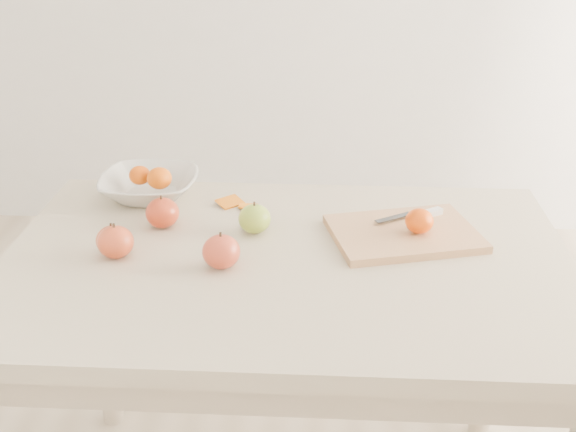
{
  "coord_description": "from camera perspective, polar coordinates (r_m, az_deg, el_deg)",
  "views": [
    {
      "loc": [
        0.08,
        -1.34,
        1.46
      ],
      "look_at": [
        0.0,
        0.05,
        0.82
      ],
      "focal_mm": 45.0,
      "sensor_mm": 36.0,
      "label": 1
    }
  ],
  "objects": [
    {
      "name": "table",
      "position": [
        1.57,
        -0.11,
        -6.39
      ],
      "size": [
        1.2,
        0.8,
        0.75
      ],
      "color": "#C3B193",
      "rests_on": "ground"
    },
    {
      "name": "cutting_board",
      "position": [
        1.61,
        9.14,
        -1.38
      ],
      "size": [
        0.36,
        0.3,
        0.02
      ],
      "primitive_type": "cube",
      "rotation": [
        0.0,
        0.0,
        0.26
      ],
      "color": "tan",
      "rests_on": "table"
    },
    {
      "name": "board_tangerine",
      "position": [
        1.59,
        10.33,
        -0.39
      ],
      "size": [
        0.06,
        0.06,
        0.05
      ],
      "primitive_type": "ellipsoid",
      "color": "#E25707",
      "rests_on": "cutting_board"
    },
    {
      "name": "fruit_bowl",
      "position": [
        1.82,
        -10.88,
        2.33
      ],
      "size": [
        0.24,
        0.24,
        0.06
      ],
      "primitive_type": "imported",
      "color": "silver",
      "rests_on": "table"
    },
    {
      "name": "bowl_tangerine_near",
      "position": [
        1.83,
        -11.64,
        3.18
      ],
      "size": [
        0.05,
        0.05,
        0.05
      ],
      "primitive_type": "ellipsoid",
      "color": "#D33C07",
      "rests_on": "fruit_bowl"
    },
    {
      "name": "bowl_tangerine_far",
      "position": [
        1.79,
        -10.13,
        2.97
      ],
      "size": [
        0.06,
        0.06,
        0.05
      ],
      "primitive_type": "ellipsoid",
      "color": "orange",
      "rests_on": "fruit_bowl"
    },
    {
      "name": "orange_peel_a",
      "position": [
        1.76,
        -4.61,
        0.98
      ],
      "size": [
        0.07,
        0.07,
        0.01
      ],
      "primitive_type": "cube",
      "rotation": [
        0.21,
        0.0,
        0.74
      ],
      "color": "#CE640E",
      "rests_on": "table"
    },
    {
      "name": "orange_peel_b",
      "position": [
        1.74,
        -3.16,
        0.72
      ],
      "size": [
        0.05,
        0.04,
        0.01
      ],
      "primitive_type": "cube",
      "rotation": [
        -0.14,
        0.0,
        -0.01
      ],
      "color": "orange",
      "rests_on": "table"
    },
    {
      "name": "paring_knife",
      "position": [
        1.67,
        10.55,
        0.14
      ],
      "size": [
        0.16,
        0.09,
        0.01
      ],
      "color": "white",
      "rests_on": "cutting_board"
    },
    {
      "name": "apple_green",
      "position": [
        1.61,
        -2.66,
        -0.22
      ],
      "size": [
        0.07,
        0.07,
        0.07
      ],
      "primitive_type": "ellipsoid",
      "color": "olive",
      "rests_on": "table"
    },
    {
      "name": "apple_red_e",
      "position": [
        1.47,
        -5.3,
        -2.82
      ],
      "size": [
        0.08,
        0.08,
        0.07
      ],
      "primitive_type": "ellipsoid",
      "color": "maroon",
      "rests_on": "table"
    },
    {
      "name": "apple_red_b",
      "position": [
        1.54,
        -13.47,
        -2.01
      ],
      "size": [
        0.08,
        0.08,
        0.07
      ],
      "primitive_type": "ellipsoid",
      "color": "maroon",
      "rests_on": "table"
    },
    {
      "name": "apple_red_a",
      "position": [
        1.66,
        -9.9,
        0.25
      ],
      "size": [
        0.08,
        0.08,
        0.07
      ],
      "primitive_type": "ellipsoid",
      "color": "maroon",
      "rests_on": "table"
    },
    {
      "name": "apple_red_d",
      "position": [
        1.56,
        -13.7,
        -1.88
      ],
      "size": [
        0.07,
        0.07,
        0.06
      ],
      "primitive_type": "ellipsoid",
      "color": "maroon",
      "rests_on": "table"
    }
  ]
}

